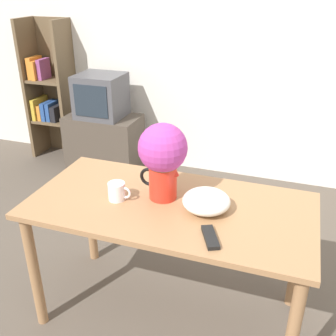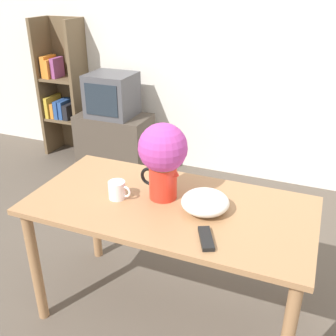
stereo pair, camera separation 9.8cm
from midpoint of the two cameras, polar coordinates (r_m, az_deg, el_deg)
The scene contains 10 objects.
ground_plane at distance 2.50m, azimuth 2.49°, elevation -21.68°, with size 12.00×12.00×0.00m, color brown.
wall_back at distance 3.78m, azimuth 14.26°, elevation 16.87°, with size 8.00×0.05×2.60m.
table at distance 2.14m, azimuth 1.53°, elevation -7.65°, with size 1.50×0.75×0.77m.
flower_vase at distance 2.02m, azimuth 0.63°, elevation 1.85°, with size 0.26×0.26×0.42m.
coffee_mug at distance 2.12m, azimuth -6.03°, elevation -3.22°, with size 0.13×0.09×0.10m.
white_bowl at distance 2.00m, azimuth 6.82°, elevation -4.95°, with size 0.25×0.25×0.11m.
remote_control at distance 1.82m, azimuth 7.11°, elevation -10.14°, with size 0.12×0.18×0.02m.
tv_stand at distance 4.11m, azimuth -7.02°, elevation 3.64°, with size 0.73×0.42×0.60m.
tv_set at distance 3.95m, azimuth -7.44°, elevation 10.47°, with size 0.44×0.41×0.42m.
bookshelf at distance 4.54m, azimuth -14.33°, elevation 10.77°, with size 0.47×0.33×1.48m.
Camera 2 is at (0.59, -1.58, 1.85)m, focal length 42.00 mm.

